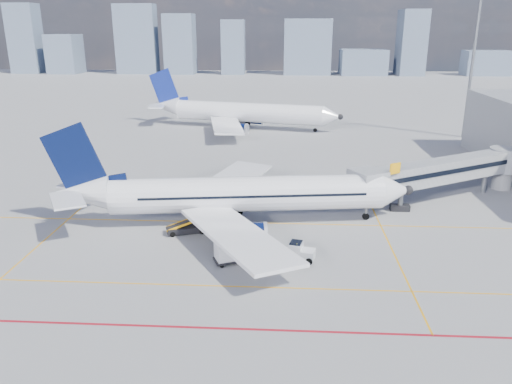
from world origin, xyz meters
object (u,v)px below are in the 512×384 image
Objects in this scene: cargo_dolly at (235,250)px; second_aircraft at (240,112)px; ramp_worker at (297,253)px; main_aircraft at (232,195)px; baggage_tug at (299,252)px; belt_loader at (188,227)px.

second_aircraft is at bearing 71.18° from cargo_dolly.
ramp_worker is (5.59, 0.38, -0.24)m from cargo_dolly.
main_aircraft is 54.23m from second_aircraft.
ramp_worker reaches higher than baggage_tug.
second_aircraft is at bearing 11.51° from ramp_worker.
cargo_dolly is 2.33× the size of ramp_worker.
main_aircraft is 9.44× the size of cargo_dolly.
belt_loader is 12.57m from ramp_worker.
main_aircraft reaches higher than baggage_tug.
second_aircraft is 63.92m from ramp_worker.
ramp_worker is at bearing -104.28° from baggage_tug.
cargo_dolly reaches higher than baggage_tug.
cargo_dolly is (-5.76, -0.69, 0.29)m from baggage_tug.
main_aircraft is 11.41m from ramp_worker.
main_aircraft is 11.28m from baggage_tug.
second_aircraft reaches higher than ramp_worker.
main_aircraft reaches higher than belt_loader.
baggage_tug is (10.83, -62.67, -2.39)m from second_aircraft.
main_aircraft is at bearing 142.55° from baggage_tug.
belt_loader is at bearing -153.43° from main_aircraft.
ramp_worker is (10.67, -62.98, -2.34)m from second_aircraft.
baggage_tug is 0.68× the size of cargo_dolly.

